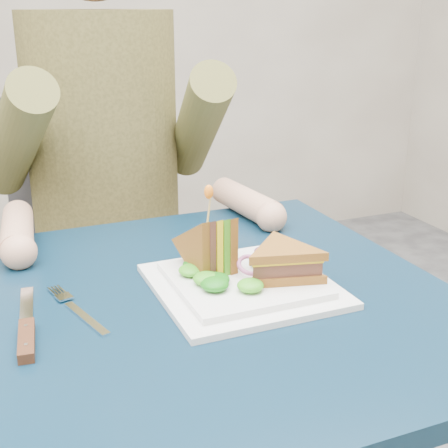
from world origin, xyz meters
name	(u,v)px	position (x,y,z in m)	size (l,w,h in m)	color
table	(199,344)	(0.00, 0.00, 0.65)	(0.75, 0.75, 0.73)	black
chair	(103,251)	(0.00, 0.71, 0.54)	(0.42, 0.40, 0.93)	#47474C
diner	(103,112)	(0.00, 0.59, 0.91)	(0.54, 0.59, 0.74)	#4B4522
plate	(243,283)	(0.07, 0.00, 0.74)	(0.26, 0.26, 0.02)	white
sandwich_flat	(283,262)	(0.13, -0.03, 0.78)	(0.17, 0.17, 0.05)	brown
sandwich_upright	(209,249)	(0.04, 0.04, 0.78)	(0.08, 0.13, 0.13)	brown
fork	(78,310)	(-0.17, 0.02, 0.73)	(0.06, 0.18, 0.01)	silver
knife	(27,333)	(-0.25, -0.03, 0.74)	(0.04, 0.22, 0.02)	silver
toothpick	(209,210)	(0.04, 0.04, 0.85)	(0.00, 0.00, 0.06)	tan
toothpick_frill	(209,192)	(0.04, 0.04, 0.88)	(0.01, 0.01, 0.02)	orange
lettuce_spill	(243,268)	(0.08, 0.01, 0.76)	(0.15, 0.13, 0.02)	#337A14
onion_ring	(251,265)	(0.09, 0.00, 0.77)	(0.04, 0.04, 0.01)	#9E4C7A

